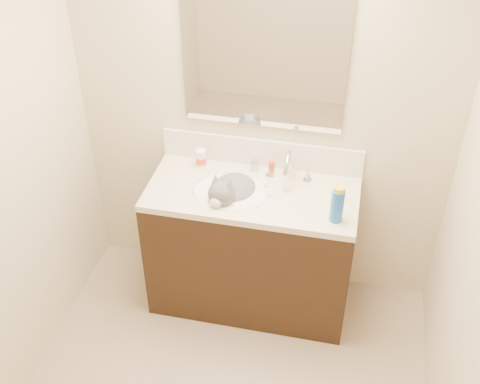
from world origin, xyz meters
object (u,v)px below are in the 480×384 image
at_px(cat, 232,194).
at_px(spray_can, 337,206).
at_px(faucet, 288,169).
at_px(silver_jar, 254,166).
at_px(pill_bottle, 201,158).
at_px(basin, 231,201).
at_px(vanity_cabinet, 251,250).
at_px(amber_bottle, 271,168).

relative_size(cat, spray_can, 2.22).
bearing_deg(faucet, silver_jar, 161.31).
bearing_deg(spray_can, pill_bottle, 158.12).
xyz_separation_m(cat, spray_can, (0.60, -0.14, 0.13)).
xyz_separation_m(basin, cat, (0.00, 0.01, 0.04)).
distance_m(basin, cat, 0.04).
bearing_deg(basin, pill_bottle, 137.51).
distance_m(faucet, spray_can, 0.42).
relative_size(faucet, spray_can, 1.46).
xyz_separation_m(faucet, pill_bottle, (-0.53, 0.04, -0.03)).
height_order(cat, silver_jar, cat).
bearing_deg(spray_can, vanity_cabinet, 162.14).
relative_size(vanity_cabinet, cat, 2.82).
bearing_deg(amber_bottle, spray_can, -39.92).
bearing_deg(faucet, spray_can, -44.04).
bearing_deg(cat, basin, -93.42).
bearing_deg(faucet, basin, -150.88).
relative_size(basin, amber_bottle, 4.96).
height_order(faucet, pill_bottle, faucet).
xyz_separation_m(pill_bottle, amber_bottle, (0.42, 0.01, -0.01)).
xyz_separation_m(faucet, spray_can, (0.30, -0.29, 0.01)).
height_order(faucet, cat, faucet).
relative_size(faucet, pill_bottle, 2.49).
height_order(cat, spray_can, spray_can).
relative_size(basin, faucet, 1.61).
height_order(basin, faucet, faucet).
xyz_separation_m(cat, amber_bottle, (0.19, 0.20, 0.08)).
relative_size(faucet, amber_bottle, 3.09).
relative_size(vanity_cabinet, silver_jar, 22.34).
distance_m(pill_bottle, spray_can, 0.89).
relative_size(pill_bottle, spray_can, 0.59).
bearing_deg(cat, faucet, 43.11).
relative_size(faucet, cat, 0.66).
xyz_separation_m(amber_bottle, spray_can, (0.41, -0.34, 0.05)).
height_order(basin, silver_jar, silver_jar).
xyz_separation_m(silver_jar, spray_can, (0.51, -0.36, 0.07)).
relative_size(cat, pill_bottle, 3.77).
distance_m(silver_jar, spray_can, 0.63).
xyz_separation_m(vanity_cabinet, pill_bottle, (-0.35, 0.18, 0.51)).
xyz_separation_m(basin, spray_can, (0.60, -0.13, 0.17)).
xyz_separation_m(faucet, amber_bottle, (-0.10, 0.05, -0.04)).
relative_size(pill_bottle, amber_bottle, 1.24).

